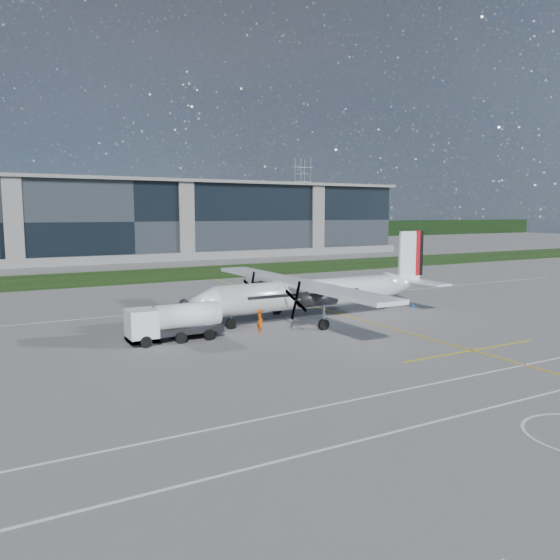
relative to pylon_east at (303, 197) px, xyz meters
name	(u,v)px	position (x,y,z in m)	size (l,w,h in m)	color
ground	(192,280)	(-85.00, -110.00, -15.00)	(400.00, 400.00, 0.00)	slate
grass_strip	(173,274)	(-85.00, -102.00, -14.98)	(400.00, 18.00, 0.04)	black
terminal_building	(122,221)	(-85.00, -70.00, -7.50)	(120.00, 20.00, 15.00)	black
tree_line	(75,234)	(-85.00, -10.00, -12.00)	(400.00, 6.00, 6.00)	black
pylon_east	(303,197)	(0.00, 0.00, 0.00)	(9.00, 4.60, 30.00)	gray
yellow_taxiway_centerline	(335,312)	(-82.00, -140.00, -14.99)	(0.20, 70.00, 0.01)	yellow
white_lane_line	(554,392)	(-85.00, -164.00, -14.99)	(90.00, 0.15, 0.01)	white
turboprop_aircraft	(317,276)	(-85.31, -141.97, -11.27)	(23.99, 24.88, 7.46)	white
fuel_tanker_truck	(168,323)	(-98.95, -143.64, -13.67)	(7.09, 2.30, 2.66)	white
baggage_tug	(194,321)	(-96.51, -142.38, -13.97)	(3.43, 2.06, 2.06)	silver
ground_crew_person	(260,319)	(-91.88, -144.21, -13.94)	(0.86, 0.61, 2.12)	#F25907
safety_cone_nose_stbd	(187,327)	(-96.44, -140.61, -14.75)	(0.36, 0.36, 0.50)	blue
safety_cone_tail	(413,305)	(-73.78, -141.39, -14.75)	(0.36, 0.36, 0.50)	blue
safety_cone_fwd	(169,331)	(-98.17, -141.28, -14.75)	(0.36, 0.36, 0.50)	blue
safety_cone_stbdwing	(232,300)	(-87.89, -130.03, -14.75)	(0.36, 0.36, 0.50)	blue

